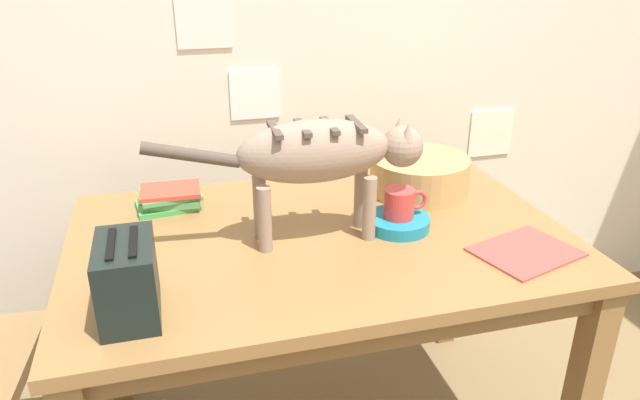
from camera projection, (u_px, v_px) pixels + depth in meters
name	position (u px, v px, depth m)	size (l,w,h in m)	color
wall_rear	(284.00, 18.00, 2.04)	(4.46, 0.11, 2.50)	beige
dining_table	(320.00, 261.00, 1.67)	(1.35, 0.88, 0.76)	olive
cat	(323.00, 155.00, 1.52)	(0.72, 0.15, 0.33)	gray
saucer_bowl	(398.00, 222.00, 1.66)	(0.18, 0.18, 0.03)	teal
coffee_mug	(400.00, 203.00, 1.63)	(0.13, 0.08, 0.08)	#CE3835
magazine	(526.00, 252.00, 1.53)	(0.25, 0.19, 0.01)	#D4433B
book_stack	(170.00, 198.00, 1.78)	(0.20, 0.15, 0.06)	green
wicker_basket	(419.00, 174.00, 1.88)	(0.31, 0.31, 0.11)	tan
toaster	(128.00, 279.00, 1.25)	(0.12, 0.20, 0.18)	black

